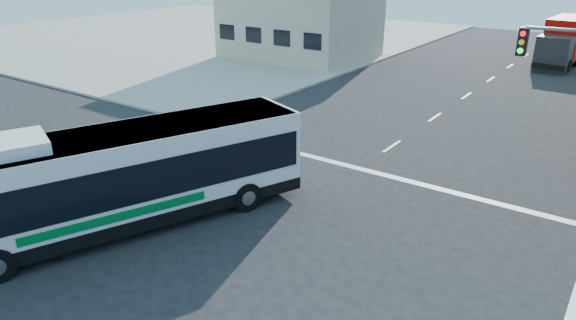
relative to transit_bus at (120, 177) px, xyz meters
The scene contains 5 objects.
ground 4.75m from the transit_bus, ahead, with size 120.00×120.00×0.00m, color black.
sidewalk_nw 46.52m from the transit_bus, 131.24° to the left, with size 50.00×50.00×0.15m, color #99968E.
building_west 32.57m from the transit_bus, 112.93° to the left, with size 12.06×10.06×8.00m.
transit_bus is the anchor object (origin of this frame).
box_truck 40.54m from the transit_bus, 78.99° to the left, with size 3.05×8.88×3.94m.
Camera 1 is at (9.66, -9.76, 9.08)m, focal length 32.00 mm.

